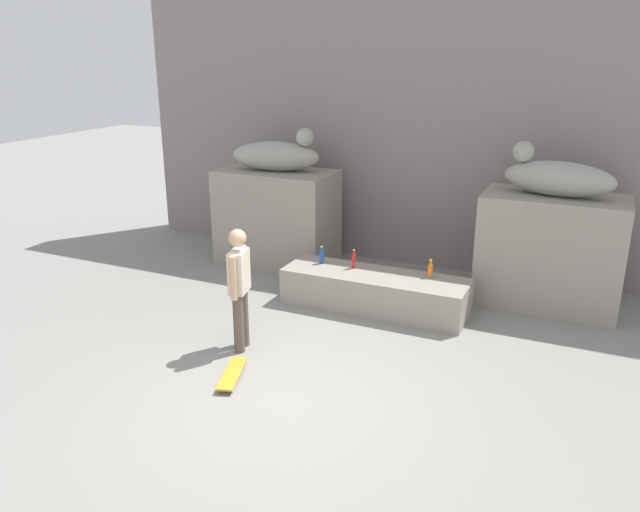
# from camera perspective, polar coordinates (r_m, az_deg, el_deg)

# --- Properties ---
(ground_plane) EXTENTS (40.00, 40.00, 0.00)m
(ground_plane) POSITION_cam_1_polar(r_m,az_deg,el_deg) (7.42, -3.01, -12.92)
(ground_plane) COLOR gray
(facade_wall) EXTENTS (11.37, 0.60, 5.08)m
(facade_wall) POSITION_cam_1_polar(r_m,az_deg,el_deg) (11.55, 9.77, 11.70)
(facade_wall) COLOR gray
(facade_wall) RESTS_ON ground_plane
(pedestal_left) EXTENTS (2.10, 1.16, 1.75)m
(pedestal_left) POSITION_cam_1_polar(r_m,az_deg,el_deg) (11.54, -3.94, 3.49)
(pedestal_left) COLOR gray
(pedestal_left) RESTS_ON ground_plane
(pedestal_right) EXTENTS (2.10, 1.16, 1.75)m
(pedestal_right) POSITION_cam_1_polar(r_m,az_deg,el_deg) (10.24, 20.20, 0.38)
(pedestal_right) COLOR gray
(pedestal_right) RESTS_ON ground_plane
(statue_reclining_left) EXTENTS (1.68, 0.85, 0.78)m
(statue_reclining_left) POSITION_cam_1_polar(r_m,az_deg,el_deg) (11.28, -3.90, 9.17)
(statue_reclining_left) COLOR #9C9F92
(statue_reclining_left) RESTS_ON pedestal_left
(statue_reclining_right) EXTENTS (1.66, 0.76, 0.78)m
(statue_reclining_right) POSITION_cam_1_polar(r_m,az_deg,el_deg) (9.96, 20.74, 6.75)
(statue_reclining_right) COLOR #9C9F92
(statue_reclining_right) RESTS_ON pedestal_right
(ledge_block) EXTENTS (2.85, 0.88, 0.56)m
(ledge_block) POSITION_cam_1_polar(r_m,az_deg,el_deg) (9.70, 4.99, -3.22)
(ledge_block) COLOR gray
(ledge_block) RESTS_ON ground_plane
(skater) EXTENTS (0.28, 0.53, 1.67)m
(skater) POSITION_cam_1_polar(r_m,az_deg,el_deg) (8.23, -7.35, -2.57)
(skater) COLOR brown
(skater) RESTS_ON ground_plane
(skateboard) EXTENTS (0.44, 0.82, 0.08)m
(skateboard) POSITION_cam_1_polar(r_m,az_deg,el_deg) (7.86, -7.99, -10.58)
(skateboard) COLOR gold
(skateboard) RESTS_ON ground_plane
(bottle_blue) EXTENTS (0.07, 0.07, 0.28)m
(bottle_blue) POSITION_cam_1_polar(r_m,az_deg,el_deg) (10.00, 0.15, -0.05)
(bottle_blue) COLOR #194C99
(bottle_blue) RESTS_ON ledge_block
(bottle_orange) EXTENTS (0.08, 0.08, 0.28)m
(bottle_orange) POSITION_cam_1_polar(r_m,az_deg,el_deg) (9.55, 10.02, -1.28)
(bottle_orange) COLOR orange
(bottle_orange) RESTS_ON ledge_block
(bottle_red) EXTENTS (0.06, 0.06, 0.30)m
(bottle_red) POSITION_cam_1_polar(r_m,az_deg,el_deg) (9.80, 3.10, -0.41)
(bottle_red) COLOR red
(bottle_red) RESTS_ON ledge_block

